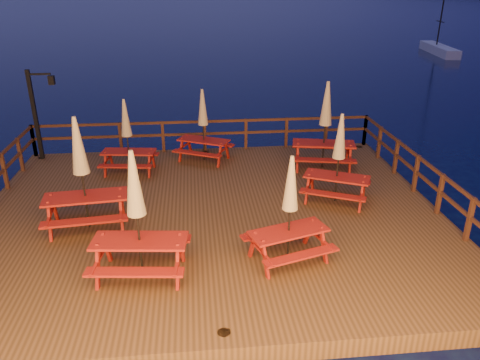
{
  "coord_description": "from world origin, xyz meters",
  "views": [
    {
      "loc": [
        -0.38,
        -10.99,
        6.04
      ],
      "look_at": [
        0.81,
        0.6,
        1.01
      ],
      "focal_mm": 35.0,
      "sensor_mm": 36.0,
      "label": 1
    }
  ],
  "objects_px": {
    "picnic_table_2": "(127,135)",
    "sailboat": "(439,50)",
    "lamp_post": "(39,107)",
    "picnic_table_1": "(290,208)",
    "picnic_table_0": "(339,157)"
  },
  "relations": [
    {
      "from": "lamp_post",
      "to": "sailboat",
      "type": "bearing_deg",
      "value": 42.55
    },
    {
      "from": "sailboat",
      "to": "picnic_table_0",
      "type": "height_order",
      "value": "sailboat"
    },
    {
      "from": "picnic_table_2",
      "to": "sailboat",
      "type": "bearing_deg",
      "value": 55.12
    },
    {
      "from": "sailboat",
      "to": "picnic_table_2",
      "type": "relative_size",
      "value": 4.5
    },
    {
      "from": "lamp_post",
      "to": "picnic_table_1",
      "type": "bearing_deg",
      "value": -45.28
    },
    {
      "from": "lamp_post",
      "to": "picnic_table_2",
      "type": "xyz_separation_m",
      "value": [
        2.96,
        -1.54,
        -0.58
      ]
    },
    {
      "from": "lamp_post",
      "to": "picnic_table_0",
      "type": "bearing_deg",
      "value": -25.74
    },
    {
      "from": "picnic_table_0",
      "to": "picnic_table_1",
      "type": "height_order",
      "value": "picnic_table_0"
    },
    {
      "from": "picnic_table_2",
      "to": "lamp_post",
      "type": "bearing_deg",
      "value": 159.99
    },
    {
      "from": "picnic_table_2",
      "to": "picnic_table_1",
      "type": "bearing_deg",
      "value": -46.54
    },
    {
      "from": "sailboat",
      "to": "picnic_table_0",
      "type": "xyz_separation_m",
      "value": [
        -17.77,
        -28.64,
        1.33
      ]
    },
    {
      "from": "lamp_post",
      "to": "picnic_table_0",
      "type": "xyz_separation_m",
      "value": [
        8.81,
        -4.25,
        -0.51
      ]
    },
    {
      "from": "sailboat",
      "to": "picnic_table_0",
      "type": "bearing_deg",
      "value": -113.12
    },
    {
      "from": "sailboat",
      "to": "picnic_table_1",
      "type": "relative_size",
      "value": 4.38
    },
    {
      "from": "picnic_table_0",
      "to": "picnic_table_2",
      "type": "xyz_separation_m",
      "value": [
        -5.85,
        2.71,
        -0.06
      ]
    }
  ]
}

